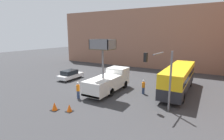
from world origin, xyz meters
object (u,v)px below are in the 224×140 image
Objects in this scene: traffic_cone_near_truck at (55,107)px; parked_car_curbside at (70,75)px; utility_truck at (109,80)px; city_bus at (179,77)px; road_worker_directing at (143,87)px; road_worker_near_truck at (78,90)px; traffic_cone_mid_road at (69,108)px; traffic_light_pole at (161,70)px.

parked_car_curbside reaches higher than traffic_cone_near_truck.
utility_truck is 0.67× the size of city_bus.
road_worker_near_truck is at bearing -174.32° from road_worker_directing.
utility_truck reaches higher than city_bus.
road_worker_directing reaches higher than traffic_cone_near_truck.
road_worker_near_truck reaches higher than traffic_cone_near_truck.
parked_car_curbside is at bearing 132.78° from traffic_cone_mid_road.
road_worker_near_truck is 1.11× the size of road_worker_directing.
road_worker_directing is (-3.51, -2.80, -1.05)m from city_bus.
utility_truck is at bearing -138.76° from road_worker_near_truck.
city_bus is 6.32× the size of road_worker_directing.
utility_truck reaches higher than traffic_light_pole.
road_worker_near_truck is 0.45× the size of parked_car_curbside.
road_worker_directing is 9.29m from traffic_cone_mid_road.
city_bus is 5.70× the size of road_worker_near_truck.
city_bus is at bearing 83.44° from traffic_light_pole.
road_worker_near_truck is (-8.61, -1.86, -2.82)m from traffic_light_pole.
traffic_cone_mid_road is 12.27m from parked_car_curbside.
traffic_cone_near_truck is (-5.68, -8.73, -0.49)m from road_worker_directing.
road_worker_near_truck reaches higher than parked_car_curbside.
utility_truck is at bearing 88.14° from traffic_cone_mid_road.
traffic_cone_near_truck is 0.18× the size of parked_car_curbside.
traffic_light_pole is 10.64m from traffic_cone_near_truck.
traffic_light_pole reaches higher than traffic_cone_mid_road.
utility_truck is at bearing -14.08° from parked_car_curbside.
traffic_light_pole is at bearing -14.83° from parked_car_curbside.
utility_truck is at bearing 164.24° from traffic_light_pole.
traffic_cone_mid_road is (-4.26, -8.24, -0.52)m from road_worker_directing.
traffic_cone_near_truck is (-9.20, -11.53, -1.53)m from city_bus.
road_worker_near_truck is at bearing -114.94° from utility_truck.
parked_car_curbside reaches higher than traffic_cone_mid_road.
city_bus is 6.44m from traffic_light_pole.
traffic_cone_mid_road is at bearing -153.42° from road_worker_directing.
parked_car_curbside is (-6.90, 9.49, 0.38)m from traffic_cone_near_truck.
utility_truck is 6.96m from traffic_cone_mid_road.
traffic_cone_near_truck reaches higher than traffic_cone_mid_road.
city_bus is 14.98× the size of traffic_cone_mid_road.
city_bus is 4.61m from road_worker_directing.
city_bus reaches higher than road_worker_near_truck.
traffic_cone_near_truck is 1.08× the size of traffic_cone_mid_road.
traffic_light_pole is 5.24m from road_worker_directing.
road_worker_near_truck is 2.44× the size of traffic_cone_near_truck.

